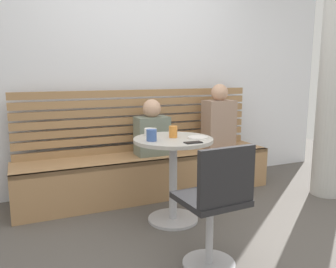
% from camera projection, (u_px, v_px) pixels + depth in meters
% --- Properties ---
extents(ground, '(8.00, 8.00, 0.00)m').
position_uv_depth(ground, '(206.00, 245.00, 2.62)').
color(ground, '#514C47').
extents(back_wall, '(5.20, 0.10, 2.90)m').
position_uv_depth(back_wall, '(134.00, 58.00, 3.84)').
color(back_wall, silver).
rests_on(back_wall, ground).
extents(booth_bench, '(2.70, 0.52, 0.44)m').
position_uv_depth(booth_bench, '(149.00, 175.00, 3.66)').
color(booth_bench, '#A87C51').
rests_on(booth_bench, ground).
extents(booth_backrest, '(2.65, 0.04, 0.67)m').
position_uv_depth(booth_backrest, '(141.00, 120.00, 3.78)').
color(booth_backrest, '#9A7249').
rests_on(booth_backrest, booth_bench).
extents(cafe_table, '(0.68, 0.68, 0.74)m').
position_uv_depth(cafe_table, '(173.00, 163.00, 2.97)').
color(cafe_table, '#ADADB2').
rests_on(cafe_table, ground).
extents(white_chair, '(0.42, 0.42, 0.85)m').
position_uv_depth(white_chair, '(216.00, 203.00, 2.21)').
color(white_chair, '#ADADB2').
rests_on(white_chair, ground).
extents(person_adult, '(0.34, 0.22, 0.73)m').
position_uv_depth(person_adult, '(219.00, 120.00, 3.89)').
color(person_adult, '#9E7F6B').
rests_on(person_adult, booth_bench).
extents(person_child_left, '(0.34, 0.22, 0.58)m').
position_uv_depth(person_child_left, '(152.00, 131.00, 3.58)').
color(person_child_left, slate).
rests_on(person_child_left, booth_bench).
extents(cup_espresso_small, '(0.06, 0.06, 0.05)m').
position_uv_depth(cup_espresso_small, '(154.00, 131.00, 3.12)').
color(cup_espresso_small, silver).
rests_on(cup_espresso_small, cafe_table).
extents(cup_ceramic_white, '(0.08, 0.08, 0.07)m').
position_uv_depth(cup_ceramic_white, '(149.00, 132.00, 3.02)').
color(cup_ceramic_white, white).
rests_on(cup_ceramic_white, cafe_table).
extents(cup_tumbler_orange, '(0.07, 0.07, 0.10)m').
position_uv_depth(cup_tumbler_orange, '(173.00, 132.00, 2.95)').
color(cup_tumbler_orange, orange).
rests_on(cup_tumbler_orange, cafe_table).
extents(cup_mug_blue, '(0.08, 0.08, 0.09)m').
position_uv_depth(cup_mug_blue, '(152.00, 135.00, 2.80)').
color(cup_mug_blue, '#3D5B9E').
rests_on(cup_mug_blue, cafe_table).
extents(plate_small, '(0.17, 0.17, 0.01)m').
position_uv_depth(plate_small, '(198.00, 137.00, 2.93)').
color(plate_small, white).
rests_on(plate_small, cafe_table).
extents(phone_on_table, '(0.14, 0.07, 0.01)m').
position_uv_depth(phone_on_table, '(193.00, 142.00, 2.73)').
color(phone_on_table, black).
rests_on(phone_on_table, cafe_table).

